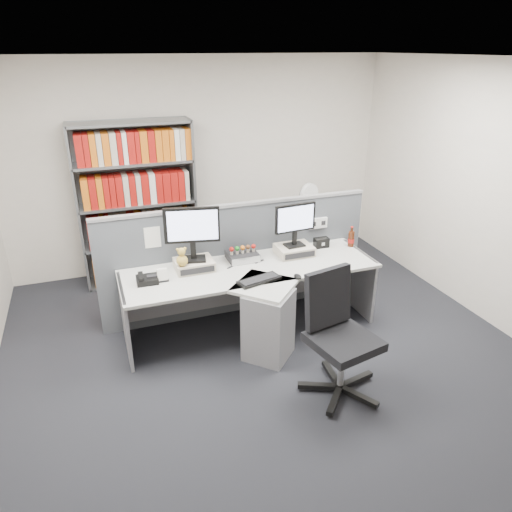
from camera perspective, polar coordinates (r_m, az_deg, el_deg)
name	(u,v)px	position (r m, az deg, el deg)	size (l,w,h in m)	color
ground	(280,373)	(4.57, 2.85, -13.78)	(5.50, 5.50, 0.00)	#24252B
room_shell	(284,185)	(3.76, 3.40, 8.41)	(5.04, 5.54, 2.72)	silver
partition	(238,258)	(5.25, -2.17, -0.22)	(3.00, 0.08, 1.27)	#51555B
desk	(258,301)	(4.78, 0.22, -5.34)	(2.60, 1.20, 0.72)	beige
monitor_riser_left	(194,265)	(4.84, -7.40, -1.04)	(0.38, 0.31, 0.10)	#C0B49F
monitor_riser_right	(294,250)	(5.15, 4.59, 0.71)	(0.38, 0.31, 0.10)	#C0B49F
monitor_left	(192,229)	(4.69, -7.64, 3.17)	(0.54, 0.22, 0.55)	black
monitor_right	(295,221)	(5.03, 4.70, 4.16)	(0.46, 0.16, 0.47)	black
desktop_pc	(242,256)	(5.02, -1.65, 0.00)	(0.31, 0.28, 0.08)	black
figurines	(243,248)	(4.97, -1.61, 0.90)	(0.29, 0.05, 0.09)	#C0B49F
keyboard	(259,280)	(4.57, 0.37, -2.87)	(0.45, 0.26, 0.03)	black
mouse	(298,277)	(4.64, 4.99, -2.45)	(0.07, 0.11, 0.04)	black
desk_phone	(147,279)	(4.66, -12.92, -2.73)	(0.21, 0.19, 0.09)	black
desk_calendar	(162,276)	(4.64, -11.11, -2.35)	(0.11, 0.08, 0.13)	black
plush_toy	(182,258)	(4.67, -8.84, -0.26)	(0.11, 0.11, 0.19)	#B7973D
speaker	(321,243)	(5.37, 7.81, 1.60)	(0.16, 0.09, 0.11)	black
cola_bottle	(351,239)	(5.44, 11.28, 2.02)	(0.07, 0.07, 0.23)	#3F190A
shelving_unit	(138,206)	(6.07, -13.94, 5.76)	(1.41, 0.40, 2.00)	slate
filing_cabinet	(306,244)	(6.42, 6.01, 1.38)	(0.45, 0.61, 0.70)	slate
desk_fan	(308,197)	(6.20, 6.27, 6.99)	(0.29, 0.18, 0.49)	white
office_chair	(337,332)	(4.14, 9.70, -8.88)	(0.71, 0.70, 1.08)	silver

